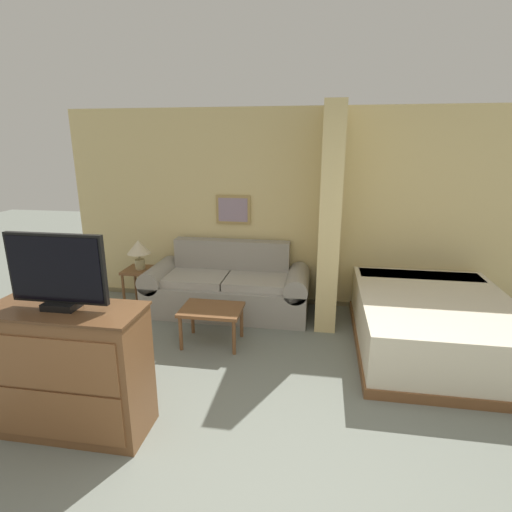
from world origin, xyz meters
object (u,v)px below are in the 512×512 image
couch (228,288)px  table_lamp (139,249)px  tv (57,272)px  tv_dresser (71,371)px  coffee_table (212,313)px  bed (433,323)px

couch → table_lamp: bearing=-177.7°
tv → tv_dresser: bearing=-90.0°
coffee_table → bed: bearing=6.3°
table_lamp → bed: size_ratio=0.19×
bed → couch: bearing=165.1°
tv_dresser → bed: size_ratio=0.57×
tv_dresser → tv: size_ratio=1.59×
couch → bed: (2.41, -0.64, -0.02)m
couch → coffee_table: couch is taller
coffee_table → bed: bed is taller
tv_dresser → tv: 0.78m
tv_dresser → coffee_table: bearing=66.0°
bed → table_lamp: bearing=170.6°
table_lamp → tv_dresser: (0.54, -2.37, -0.31)m
table_lamp → couch: bearing=2.3°
coffee_table → tv: tv is taller
coffee_table → tv_dresser: tv_dresser is taller
tv_dresser → couch: bearing=75.1°
coffee_table → tv_dresser: bearing=-114.0°
tv → bed: (3.05, 1.77, -0.99)m
bed → tv_dresser: bearing=-149.8°
table_lamp → tv_dresser: size_ratio=0.34×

